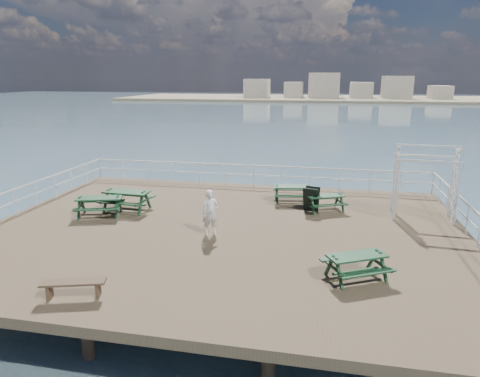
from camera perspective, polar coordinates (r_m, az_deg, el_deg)
name	(u,v)px	position (r m, az deg, el deg)	size (l,w,h in m)	color
ground	(223,233)	(16.25, -2.30, -5.91)	(18.00, 14.00, 0.30)	brown
sea_backdrop	(356,96)	(149.22, 15.22, 11.87)	(300.00, 300.00, 9.20)	#436272
railing	(235,189)	(18.34, -0.65, -0.13)	(17.77, 13.76, 1.10)	silver
picnic_table_a	(127,196)	(18.90, -14.88, -1.02)	(2.02, 1.67, 0.95)	#123218
picnic_table_b	(293,190)	(19.62, 7.06, -0.25)	(1.97, 1.69, 0.85)	#123218
picnic_table_c	(325,199)	(18.58, 11.31, -1.44)	(1.97, 1.81, 0.77)	#123218
picnic_table_d	(99,202)	(18.47, -18.24, -1.77)	(2.16, 1.92, 0.88)	#123218
picnic_table_e	(357,261)	(12.65, 15.30, -9.36)	(2.12, 1.98, 0.82)	#123218
flat_bench_near	(73,285)	(12.09, -21.33, -11.95)	(1.67, 0.85, 0.47)	brown
trellis_arbor	(424,186)	(18.63, 23.36, 0.31)	(2.49, 1.47, 2.98)	silver
sandwich_board	(311,199)	(18.43, 9.47, -1.43)	(0.74, 0.62, 1.05)	black
person	(210,213)	(15.42, -3.96, -3.23)	(0.60, 0.40, 1.66)	silver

